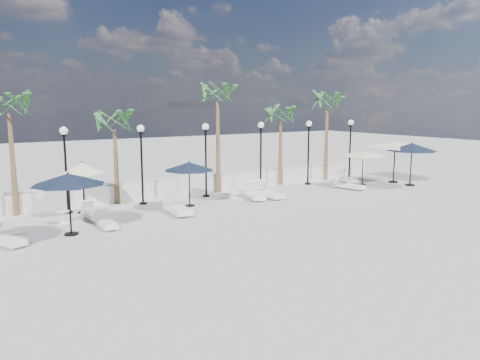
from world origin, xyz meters
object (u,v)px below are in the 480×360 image
lounger_1 (5,239)px  lounger_2 (177,208)px  parasol_cream_sq_b (395,141)px  lounger_0 (106,222)px  parasol_cream_sq_a (363,151)px  parasol_navy_left (68,180)px  lounger_3 (92,214)px  lounger_7 (346,179)px  parasol_navy_right (412,147)px  parasol_navy_mid (189,167)px  lounger_4 (254,194)px  lounger_5 (350,185)px  parasol_cream_small (82,169)px  lounger_6 (269,193)px

lounger_1 → lounger_2: bearing=-16.1°
parasol_cream_sq_b → lounger_0: bearing=-176.6°
parasol_cream_sq_a → parasol_cream_sq_b: 2.44m
lounger_1 → parasol_navy_left: parasol_navy_left is taller
parasol_cream_sq_a → parasol_cream_sq_b: (2.36, -0.39, 0.51)m
lounger_3 → lounger_7: lounger_7 is taller
lounger_0 → parasol_cream_sq_a: bearing=6.0°
parasol_navy_left → parasol_navy_right: bearing=0.3°
parasol_navy_mid → lounger_1: bearing=-164.9°
lounger_4 → lounger_5: size_ratio=1.12×
parasol_cream_sq_a → parasol_cream_small: parasol_cream_small is taller
parasol_navy_mid → parasol_cream_small: 4.77m
lounger_7 → lounger_1: bearing=-156.4°
lounger_1 → lounger_4: (11.71, 1.90, 0.02)m
lounger_5 → lounger_7: size_ratio=1.00×
lounger_5 → parasol_cream_small: size_ratio=0.81×
parasol_cream_small → parasol_navy_mid: bearing=-16.2°
lounger_7 → parasol_navy_mid: parasol_navy_mid is taller
lounger_5 → lounger_6: 5.39m
parasol_navy_right → parasol_cream_sq_a: size_ratio=0.65×
lounger_0 → lounger_4: bearing=11.0°
lounger_7 → parasol_navy_right: parasol_navy_right is taller
lounger_4 → parasol_cream_small: bearing=-174.7°
lounger_2 → lounger_7: size_ratio=1.17×
lounger_2 → lounger_4: size_ratio=1.04×
lounger_6 → parasol_cream_sq_b: 9.72m
lounger_4 → lounger_0: bearing=-153.0°
parasol_navy_left → lounger_0: bearing=12.5°
lounger_7 → parasol_cream_sq_b: size_ratio=0.34×
lounger_5 → parasol_navy_right: size_ratio=0.65×
lounger_2 → lounger_3: (-3.39, 1.16, -0.06)m
lounger_3 → lounger_5: 14.34m
parasol_navy_mid → lounger_2: bearing=-136.1°
lounger_0 → lounger_5: lounger_5 is taller
lounger_2 → lounger_4: (4.72, 0.85, -0.02)m
parasol_navy_left → parasol_cream_sq_b: 19.80m
lounger_0 → lounger_7: size_ratio=0.87×
lounger_4 → parasol_navy_right: size_ratio=0.73×
lounger_2 → parasol_navy_left: bearing=-164.6°
lounger_2 → parasol_navy_mid: parasol_navy_mid is taller
parasol_navy_right → lounger_2: bearing=176.8°
lounger_1 → lounger_4: lounger_4 is taller
lounger_0 → lounger_5: bearing=4.0°
lounger_4 → parasol_navy_right: bearing=7.4°
lounger_4 → lounger_6: bearing=8.6°
lounger_6 → parasol_cream_sq_a: 7.30m
lounger_7 → parasol_cream_sq_b: (2.49, -1.56, 2.32)m
lounger_6 → parasol_navy_left: (-10.31, -1.65, 1.82)m
lounger_5 → parasol_cream_sq_b: 4.70m
lounger_6 → lounger_5: bearing=-4.6°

